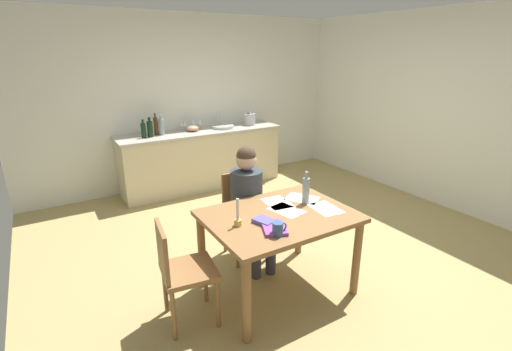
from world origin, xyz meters
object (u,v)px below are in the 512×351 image
at_px(coffee_mug, 278,229).
at_px(bottle_oil, 143,130).
at_px(chair_at_table, 243,211).
at_px(bottle_vinegar, 150,129).
at_px(sink_unit, 222,126).
at_px(wine_glass_back_right, 182,123).
at_px(bottle_sauce, 161,127).
at_px(dining_table, 278,226).
at_px(bottle_wine_red, 156,126).
at_px(chair_side_empty, 181,269).
at_px(book_magazine, 264,221).
at_px(person_seated, 249,199).
at_px(book_cookery, 274,228).
at_px(stovetop_kettle, 250,119).
at_px(wine_glass_back_left, 185,123).
at_px(candlestick, 238,218).
at_px(wine_bottle_on_table, 306,190).
at_px(wine_glass_by_kettle, 193,122).
at_px(mixing_bowl, 192,128).
at_px(wine_glass_near_sink, 200,122).

height_order(coffee_mug, bottle_oil, bottle_oil).
bearing_deg(chair_at_table, bottle_vinegar, 98.94).
height_order(chair_at_table, bottle_vinegar, bottle_vinegar).
bearing_deg(sink_unit, bottle_oil, -178.07).
distance_m(coffee_mug, wine_glass_back_right, 3.32).
relative_size(chair_at_table, bottle_sauce, 3.07).
height_order(dining_table, bottle_wine_red, bottle_wine_red).
relative_size(chair_side_empty, book_magazine, 5.12).
xyz_separation_m(person_seated, sink_unit, (0.84, 2.27, 0.24)).
distance_m(sink_unit, bottle_sauce, 0.98).
bearing_deg(wine_glass_back_right, book_magazine, -98.40).
bearing_deg(book_cookery, wine_glass_back_right, 105.22).
distance_m(book_cookery, stovetop_kettle, 3.42).
height_order(dining_table, wine_glass_back_right, wine_glass_back_right).
height_order(chair_at_table, book_magazine, chair_at_table).
bearing_deg(person_seated, bottle_oil, 100.36).
xyz_separation_m(bottle_wine_red, wine_glass_back_left, (0.48, 0.10, -0.03)).
height_order(bottle_wine_red, bottle_sauce, bottle_wine_red).
bearing_deg(sink_unit, candlestick, -114.14).
bearing_deg(bottle_oil, candlestick, -90.54).
height_order(bottle_vinegar, wine_glass_back_right, bottle_vinegar).
height_order(sink_unit, bottle_wine_red, bottle_wine_red).
relative_size(chair_side_empty, wine_bottle_on_table, 2.84).
xyz_separation_m(wine_bottle_on_table, bottle_oil, (-0.71, 2.72, 0.14)).
bearing_deg(wine_glass_by_kettle, stovetop_kettle, -9.17).
bearing_deg(mixing_bowl, bottle_sauce, -179.39).
distance_m(bottle_oil, wine_glass_back_left, 0.71).
bearing_deg(dining_table, wine_glass_near_sink, 79.53).
bearing_deg(book_magazine, book_cookery, -104.79).
relative_size(person_seated, book_cookery, 4.72).
distance_m(bottle_vinegar, bottle_wine_red, 0.15).
bearing_deg(bottle_oil, sink_unit, 1.93).
distance_m(bottle_wine_red, mixing_bowl, 0.55).
bearing_deg(bottle_sauce, wine_glass_back_right, 20.82).
height_order(wine_bottle_on_table, wine_glass_near_sink, wine_glass_near_sink).
distance_m(person_seated, wine_glass_back_left, 2.45).
xyz_separation_m(coffee_mug, mixing_bowl, (0.59, 3.15, 0.14)).
distance_m(wine_glass_by_kettle, wine_glass_back_left, 0.13).
distance_m(dining_table, sink_unit, 2.97).
distance_m(coffee_mug, candlestick, 0.35).
bearing_deg(stovetop_kettle, wine_glass_back_left, 171.94).
xyz_separation_m(book_cookery, wine_glass_back_left, (0.50, 3.18, 0.25)).
distance_m(sink_unit, wine_glass_near_sink, 0.36).
bearing_deg(person_seated, chair_side_empty, -150.42).
bearing_deg(bottle_sauce, bottle_wine_red, 150.09).
bearing_deg(chair_at_table, dining_table, -94.00).
bearing_deg(candlestick, dining_table, 0.63).
height_order(chair_side_empty, wine_bottle_on_table, wine_bottle_on_table).
xyz_separation_m(stovetop_kettle, wine_glass_near_sink, (-0.82, 0.15, 0.01)).
distance_m(dining_table, chair_side_empty, 0.89).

